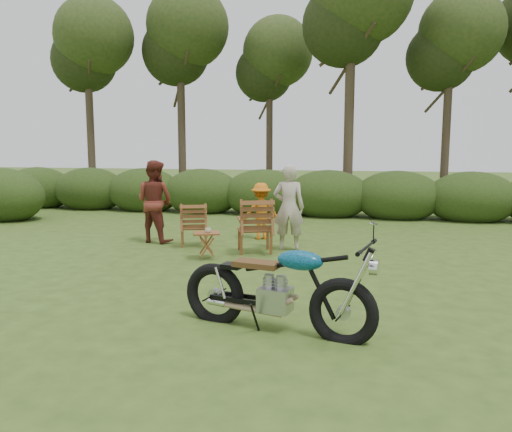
% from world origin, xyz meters
% --- Properties ---
extents(ground, '(80.00, 80.00, 0.00)m').
position_xyz_m(ground, '(0.00, 0.00, 0.00)').
color(ground, '#314918').
rests_on(ground, ground).
extents(tree_line, '(22.52, 11.62, 8.14)m').
position_xyz_m(tree_line, '(0.50, 9.74, 3.81)').
color(tree_line, '#3D3021').
rests_on(tree_line, ground).
extents(motorcycle, '(2.29, 1.24, 1.24)m').
position_xyz_m(motorcycle, '(0.35, -0.69, 0.00)').
color(motorcycle, '#0E80B6').
rests_on(motorcycle, ground).
extents(lawn_chair_right, '(0.94, 0.94, 1.06)m').
position_xyz_m(lawn_chair_right, '(-0.88, 3.36, 0.00)').
color(lawn_chair_right, brown).
rests_on(lawn_chair_right, ground).
extents(lawn_chair_left, '(0.79, 0.79, 0.90)m').
position_xyz_m(lawn_chair_left, '(-2.28, 3.71, 0.00)').
color(lawn_chair_left, '#5B2E16').
rests_on(lawn_chair_left, ground).
extents(side_table, '(0.60, 0.56, 0.50)m').
position_xyz_m(side_table, '(-1.60, 2.57, 0.25)').
color(side_table, brown).
rests_on(side_table, ground).
extents(cup, '(0.13, 0.13, 0.09)m').
position_xyz_m(cup, '(-1.55, 2.53, 0.54)').
color(cup, beige).
rests_on(cup, side_table).
extents(adult_a, '(0.67, 0.48, 1.71)m').
position_xyz_m(adult_a, '(-0.28, 3.77, 0.00)').
color(adult_a, '#B9AB98').
rests_on(adult_a, ground).
extents(adult_b, '(0.99, 0.84, 1.77)m').
position_xyz_m(adult_b, '(-3.25, 3.91, 0.00)').
color(adult_b, maroon).
rests_on(adult_b, ground).
extents(child, '(0.94, 0.81, 1.26)m').
position_xyz_m(child, '(-1.09, 4.79, 0.00)').
color(child, orange).
rests_on(child, ground).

